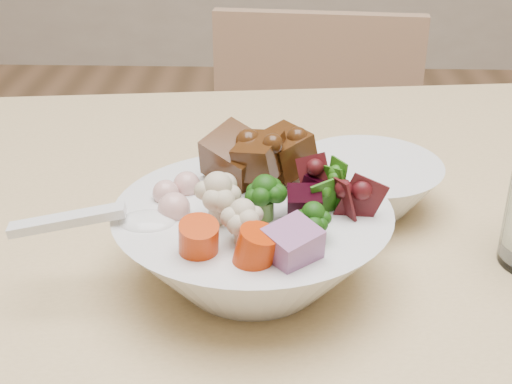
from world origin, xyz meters
TOP-DOWN VIEW (x-y plane):
  - chair_far at (-0.08, 0.56)m, footprint 0.41×0.41m
  - food_bowl at (-0.16, -0.12)m, footprint 0.21×0.21m
  - soup_spoon at (-0.25, -0.15)m, footprint 0.12×0.04m
  - side_bowl at (-0.06, 0.00)m, footprint 0.14×0.14m

SIDE VIEW (x-z plane):
  - chair_far at x=-0.08m, z-range 0.05..0.88m
  - side_bowl at x=-0.06m, z-range 0.80..0.85m
  - food_bowl at x=-0.16m, z-range 0.78..0.90m
  - soup_spoon at x=-0.25m, z-range 0.85..0.88m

